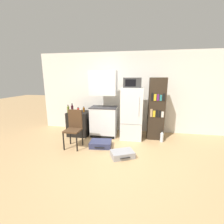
{
  "coord_description": "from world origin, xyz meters",
  "views": [
    {
      "loc": [
        0.43,
        -3.17,
        1.82
      ],
      "look_at": [
        -0.25,
        0.85,
        0.9
      ],
      "focal_mm": 24.0,
      "sensor_mm": 36.0,
      "label": 1
    }
  ],
  "objects_px": {
    "water_bottle_front": "(162,137)",
    "refrigerator": "(132,113)",
    "bowl": "(79,111)",
    "bottle_amber_beer": "(84,110)",
    "side_table": "(79,123)",
    "microwave": "(132,83)",
    "bottle_ketchup_red": "(78,111)",
    "kitchen_hutch": "(104,107)",
    "suitcase_large_flat": "(122,154)",
    "bottle_wine_dark": "(72,109)",
    "bottle_olive_oil": "(68,110)",
    "chair": "(74,125)",
    "bookshelf": "(156,109)",
    "suitcase_small_flat": "(101,144)",
    "bottle_milk_white": "(72,109)"
  },
  "relations": [
    {
      "from": "water_bottle_front",
      "to": "refrigerator",
      "type": "bearing_deg",
      "value": 168.15
    },
    {
      "from": "bowl",
      "to": "water_bottle_front",
      "type": "height_order",
      "value": "bowl"
    },
    {
      "from": "bottle_amber_beer",
      "to": "side_table",
      "type": "bearing_deg",
      "value": -176.62
    },
    {
      "from": "side_table",
      "to": "bottle_amber_beer",
      "type": "xyz_separation_m",
      "value": [
        0.17,
        0.01,
        0.46
      ]
    },
    {
      "from": "microwave",
      "to": "bottle_ketchup_red",
      "type": "height_order",
      "value": "microwave"
    },
    {
      "from": "side_table",
      "to": "bottle_amber_beer",
      "type": "relative_size",
      "value": 4.43
    },
    {
      "from": "kitchen_hutch",
      "to": "suitcase_large_flat",
      "type": "height_order",
      "value": "kitchen_hutch"
    },
    {
      "from": "suitcase_large_flat",
      "to": "bowl",
      "type": "bearing_deg",
      "value": 115.16
    },
    {
      "from": "bowl",
      "to": "microwave",
      "type": "bearing_deg",
      "value": -2.16
    },
    {
      "from": "refrigerator",
      "to": "bottle_wine_dark",
      "type": "height_order",
      "value": "refrigerator"
    },
    {
      "from": "bottle_olive_oil",
      "to": "water_bottle_front",
      "type": "relative_size",
      "value": 0.75
    },
    {
      "from": "microwave",
      "to": "suitcase_large_flat",
      "type": "distance_m",
      "value": 2.05
    },
    {
      "from": "kitchen_hutch",
      "to": "side_table",
      "type": "bearing_deg",
      "value": -176.86
    },
    {
      "from": "chair",
      "to": "refrigerator",
      "type": "bearing_deg",
      "value": 31.94
    },
    {
      "from": "water_bottle_front",
      "to": "microwave",
      "type": "bearing_deg",
      "value": 168.24
    },
    {
      "from": "side_table",
      "to": "refrigerator",
      "type": "height_order",
      "value": "refrigerator"
    },
    {
      "from": "kitchen_hutch",
      "to": "water_bottle_front",
      "type": "height_order",
      "value": "kitchen_hutch"
    },
    {
      "from": "kitchen_hutch",
      "to": "bottle_wine_dark",
      "type": "xyz_separation_m",
      "value": [
        -0.95,
        -0.23,
        -0.06
      ]
    },
    {
      "from": "chair",
      "to": "suitcase_large_flat",
      "type": "xyz_separation_m",
      "value": [
        1.34,
        -0.37,
        -0.52
      ]
    },
    {
      "from": "microwave",
      "to": "bottle_wine_dark",
      "type": "height_order",
      "value": "microwave"
    },
    {
      "from": "bookshelf",
      "to": "bottle_amber_beer",
      "type": "relative_size",
      "value": 10.65
    },
    {
      "from": "kitchen_hutch",
      "to": "suitcase_large_flat",
      "type": "distance_m",
      "value": 1.72
    },
    {
      "from": "bookshelf",
      "to": "suitcase_small_flat",
      "type": "distance_m",
      "value": 1.95
    },
    {
      "from": "bottle_ketchup_red",
      "to": "bottle_olive_oil",
      "type": "bearing_deg",
      "value": -166.79
    },
    {
      "from": "side_table",
      "to": "suitcase_small_flat",
      "type": "relative_size",
      "value": 1.26
    },
    {
      "from": "microwave",
      "to": "water_bottle_front",
      "type": "distance_m",
      "value": 1.81
    },
    {
      "from": "suitcase_small_flat",
      "to": "bottle_milk_white",
      "type": "bearing_deg",
      "value": 138.82
    },
    {
      "from": "water_bottle_front",
      "to": "side_table",
      "type": "bearing_deg",
      "value": 175.89
    },
    {
      "from": "kitchen_hutch",
      "to": "water_bottle_front",
      "type": "bearing_deg",
      "value": -7.41
    },
    {
      "from": "kitchen_hutch",
      "to": "bottle_milk_white",
      "type": "xyz_separation_m",
      "value": [
        -1.05,
        -0.0,
        -0.11
      ]
    },
    {
      "from": "bottle_amber_beer",
      "to": "water_bottle_front",
      "type": "bearing_deg",
      "value": -4.64
    },
    {
      "from": "bottle_amber_beer",
      "to": "bowl",
      "type": "height_order",
      "value": "bottle_amber_beer"
    },
    {
      "from": "bottle_ketchup_red",
      "to": "suitcase_large_flat",
      "type": "xyz_separation_m",
      "value": [
        1.5,
        -1.08,
        -0.77
      ]
    },
    {
      "from": "kitchen_hutch",
      "to": "bookshelf",
      "type": "height_order",
      "value": "kitchen_hutch"
    },
    {
      "from": "bookshelf",
      "to": "water_bottle_front",
      "type": "xyz_separation_m",
      "value": [
        0.17,
        -0.3,
        -0.78
      ]
    },
    {
      "from": "kitchen_hutch",
      "to": "refrigerator",
      "type": "xyz_separation_m",
      "value": [
        0.88,
        -0.04,
        -0.17
      ]
    },
    {
      "from": "bottle_ketchup_red",
      "to": "water_bottle_front",
      "type": "bearing_deg",
      "value": -0.67
    },
    {
      "from": "bottle_amber_beer",
      "to": "bottle_milk_white",
      "type": "height_order",
      "value": "same"
    },
    {
      "from": "suitcase_large_flat",
      "to": "suitcase_small_flat",
      "type": "distance_m",
      "value": 0.78
    },
    {
      "from": "microwave",
      "to": "bowl",
      "type": "bearing_deg",
      "value": 177.84
    },
    {
      "from": "bookshelf",
      "to": "suitcase_small_flat",
      "type": "bearing_deg",
      "value": -149.38
    },
    {
      "from": "side_table",
      "to": "suitcase_large_flat",
      "type": "height_order",
      "value": "side_table"
    },
    {
      "from": "bottle_olive_oil",
      "to": "bottle_ketchup_red",
      "type": "distance_m",
      "value": 0.3
    },
    {
      "from": "bottle_olive_oil",
      "to": "bottle_wine_dark",
      "type": "xyz_separation_m",
      "value": [
        0.12,
        0.04,
        0.02
      ]
    },
    {
      "from": "bookshelf",
      "to": "bottle_milk_white",
      "type": "xyz_separation_m",
      "value": [
        -2.66,
        -0.07,
        -0.08
      ]
    },
    {
      "from": "kitchen_hutch",
      "to": "bottle_ketchup_red",
      "type": "distance_m",
      "value": 0.8
    },
    {
      "from": "bottle_amber_beer",
      "to": "bottle_ketchup_red",
      "type": "height_order",
      "value": "bottle_ketchup_red"
    },
    {
      "from": "bottle_milk_white",
      "to": "side_table",
      "type": "bearing_deg",
      "value": -10.48
    },
    {
      "from": "bottle_ketchup_red",
      "to": "microwave",
      "type": "bearing_deg",
      "value": 5.49
    },
    {
      "from": "bottle_milk_white",
      "to": "suitcase_small_flat",
      "type": "xyz_separation_m",
      "value": [
        1.15,
        -0.83,
        -0.76
      ]
    }
  ]
}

